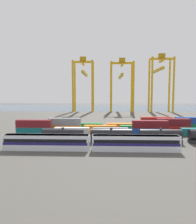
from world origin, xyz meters
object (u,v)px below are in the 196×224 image
(shipping_container_3, at_px, (111,131))
(shipping_container_11, at_px, (100,129))
(passenger_train, at_px, (91,142))
(gantry_crane_west, at_px, (84,79))
(shipping_container_15, at_px, (54,126))
(shipping_container_16, at_px, (88,126))
(gantry_crane_east, at_px, (160,77))
(freight_tank_row, at_px, (136,136))
(gantry_crane_central, at_px, (122,80))
(shipping_container_0, at_px, (34,131))
(shipping_container_13, at_px, (173,129))
(shipping_container_6, at_px, (190,132))

(shipping_container_3, xyz_separation_m, shipping_container_11, (-3.76, 5.52, 0.00))
(passenger_train, distance_m, gantry_crane_west, 123.16)
(shipping_container_3, distance_m, shipping_container_15, 25.30)
(shipping_container_16, xyz_separation_m, gantry_crane_west, (-11.31, 89.25, 25.88))
(passenger_train, relative_size, gantry_crane_east, 0.95)
(freight_tank_row, xyz_separation_m, gantry_crane_central, (4.14, 111.26, 24.22))
(shipping_container_11, xyz_separation_m, shipping_container_15, (-19.01, 5.52, 0.00))
(shipping_container_0, xyz_separation_m, shipping_container_3, (27.05, 0.00, 0.00))
(passenger_train, height_order, shipping_container_13, passenger_train)
(gantry_crane_east, bearing_deg, gantry_crane_west, -179.88)
(shipping_container_6, distance_m, shipping_container_16, 37.75)
(shipping_container_0, distance_m, shipping_container_16, 21.10)
(freight_tank_row, distance_m, gantry_crane_east, 119.92)
(passenger_train, height_order, gantry_crane_east, gantry_crane_east)
(shipping_container_3, bearing_deg, shipping_container_0, 180.00)
(shipping_container_3, bearing_deg, shipping_container_11, 124.30)
(freight_tank_row, xyz_separation_m, shipping_container_6, (19.98, 10.93, -0.78))
(freight_tank_row, height_order, gantry_crane_east, gantry_crane_east)
(shipping_container_11, relative_size, shipping_container_16, 1.00)
(shipping_container_16, bearing_deg, shipping_container_6, -16.99)
(shipping_container_0, distance_m, shipping_container_3, 27.05)
(shipping_container_15, bearing_deg, shipping_container_11, -16.18)
(gantry_crane_central, bearing_deg, shipping_container_16, -102.79)
(freight_tank_row, relative_size, shipping_container_6, 9.10)
(shipping_container_6, bearing_deg, shipping_container_3, 180.00)
(shipping_container_3, height_order, shipping_container_13, same)
(shipping_container_0, relative_size, shipping_container_6, 2.00)
(gantry_crane_west, xyz_separation_m, gantry_crane_east, (63.15, 0.13, 1.52))
(shipping_container_11, xyz_separation_m, gantry_crane_west, (-16.60, 94.76, 25.88))
(freight_tank_row, height_order, gantry_crane_central, gantry_crane_central)
(shipping_container_0, relative_size, shipping_container_16, 1.00)
(gantry_crane_west, xyz_separation_m, gantry_crane_central, (31.58, 0.05, -0.88))
(shipping_container_3, bearing_deg, gantry_crane_central, 83.62)
(shipping_container_15, xyz_separation_m, shipping_container_16, (13.71, 0.00, 0.00))
(passenger_train, distance_m, shipping_container_13, 37.98)
(shipping_container_6, xyz_separation_m, gantry_crane_central, (-15.83, 100.33, 25.00))
(shipping_container_3, bearing_deg, shipping_container_6, 0.00)
(freight_tank_row, height_order, shipping_container_0, freight_tank_row)
(shipping_container_16, height_order, gantry_crane_east, gantry_crane_east)
(shipping_container_11, distance_m, gantry_crane_east, 109.19)
(shipping_container_6, bearing_deg, shipping_container_0, 180.00)
(passenger_train, xyz_separation_m, shipping_container_0, (-21.53, 19.39, -0.84))
(shipping_container_6, xyz_separation_m, gantry_crane_west, (-47.41, 100.28, 25.88))
(freight_tank_row, bearing_deg, shipping_container_11, 123.37)
(shipping_container_11, height_order, shipping_container_16, same)
(shipping_container_3, distance_m, shipping_container_16, 14.27)
(shipping_container_13, bearing_deg, shipping_container_0, -173.73)
(freight_tank_row, height_order, shipping_container_6, freight_tank_row)
(gantry_crane_central, bearing_deg, shipping_container_6, -81.03)
(shipping_container_13, bearing_deg, shipping_container_16, 170.28)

